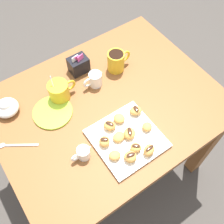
% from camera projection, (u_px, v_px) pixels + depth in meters
% --- Properties ---
extents(ground_plane, '(8.00, 8.00, 0.00)m').
position_uv_depth(ground_plane, '(109.00, 162.00, 1.79)').
color(ground_plane, '#423D38').
extents(dining_table, '(1.01, 0.79, 0.71)m').
position_uv_depth(dining_table, '(107.00, 119.00, 1.30)').
color(dining_table, brown).
rests_on(dining_table, ground_plane).
extents(pastry_plate_square, '(0.27, 0.27, 0.02)m').
position_uv_depth(pastry_plate_square, '(127.00, 139.00, 1.09)').
color(pastry_plate_square, white).
rests_on(pastry_plate_square, dining_table).
extents(coffee_mug_mustard_left, '(0.13, 0.09, 0.14)m').
position_uv_depth(coffee_mug_mustard_left, '(59.00, 91.00, 1.17)').
color(coffee_mug_mustard_left, gold).
rests_on(coffee_mug_mustard_left, dining_table).
extents(coffee_mug_mustard_right, '(0.12, 0.08, 0.10)m').
position_uv_depth(coffee_mug_mustard_right, '(116.00, 61.00, 1.27)').
color(coffee_mug_mustard_right, gold).
rests_on(coffee_mug_mustard_right, dining_table).
extents(cream_pitcher_white, '(0.10, 0.06, 0.07)m').
position_uv_depth(cream_pitcher_white, '(95.00, 79.00, 1.22)').
color(cream_pitcher_white, white).
rests_on(cream_pitcher_white, dining_table).
extents(sugar_caddy, '(0.09, 0.07, 0.11)m').
position_uv_depth(sugar_caddy, '(78.00, 65.00, 1.27)').
color(sugar_caddy, black).
rests_on(sugar_caddy, dining_table).
extents(ice_cream_bowl, '(0.10, 0.10, 0.08)m').
position_uv_depth(ice_cream_bowl, '(6.00, 107.00, 1.15)').
color(ice_cream_bowl, white).
rests_on(ice_cream_bowl, dining_table).
extents(chocolate_sauce_pitcher, '(0.09, 0.05, 0.06)m').
position_uv_depth(chocolate_sauce_pitcher, '(83.00, 153.00, 1.04)').
color(chocolate_sauce_pitcher, white).
rests_on(chocolate_sauce_pitcher, dining_table).
extents(saucer_lime_left, '(0.18, 0.18, 0.01)m').
position_uv_depth(saucer_lime_left, '(53.00, 112.00, 1.17)').
color(saucer_lime_left, '#9EC633').
rests_on(saucer_lime_left, dining_table).
extents(loose_spoon_near_saucer, '(0.14, 0.10, 0.01)m').
position_uv_depth(loose_spoon_near_saucer, '(14.00, 145.00, 1.08)').
color(loose_spoon_near_saucer, silver).
rests_on(loose_spoon_near_saucer, dining_table).
extents(beignet_0, '(0.07, 0.07, 0.04)m').
position_uv_depth(beignet_0, '(104.00, 142.00, 1.06)').
color(beignet_0, '#D19347').
rests_on(beignet_0, pastry_plate_square).
extents(chocolate_drizzle_0, '(0.03, 0.03, 0.00)m').
position_uv_depth(chocolate_drizzle_0, '(104.00, 139.00, 1.04)').
color(chocolate_drizzle_0, '#381E11').
rests_on(chocolate_drizzle_0, beignet_0).
extents(beignet_1, '(0.06, 0.06, 0.03)m').
position_uv_depth(beignet_1, '(147.00, 127.00, 1.10)').
color(beignet_1, '#D19347').
rests_on(beignet_1, pastry_plate_square).
extents(beignet_2, '(0.06, 0.06, 0.03)m').
position_uv_depth(beignet_2, '(136.00, 111.00, 1.14)').
color(beignet_2, '#D19347').
rests_on(beignet_2, pastry_plate_square).
extents(chocolate_drizzle_2, '(0.02, 0.03, 0.00)m').
position_uv_depth(chocolate_drizzle_2, '(136.00, 109.00, 1.12)').
color(chocolate_drizzle_2, '#381E11').
rests_on(chocolate_drizzle_2, beignet_2).
extents(beignet_3, '(0.07, 0.07, 0.04)m').
position_uv_depth(beignet_3, '(129.00, 133.00, 1.08)').
color(beignet_3, '#D19347').
rests_on(beignet_3, pastry_plate_square).
extents(chocolate_drizzle_3, '(0.03, 0.04, 0.00)m').
position_uv_depth(chocolate_drizzle_3, '(130.00, 131.00, 1.06)').
color(chocolate_drizzle_3, '#381E11').
rests_on(chocolate_drizzle_3, beignet_3).
extents(beignet_4, '(0.06, 0.05, 0.03)m').
position_uv_depth(beignet_4, '(119.00, 137.00, 1.07)').
color(beignet_4, '#D19347').
rests_on(beignet_4, pastry_plate_square).
extents(beignet_5, '(0.07, 0.07, 0.04)m').
position_uv_depth(beignet_5, '(110.00, 126.00, 1.10)').
color(beignet_5, '#D19347').
rests_on(beignet_5, pastry_plate_square).
extents(chocolate_drizzle_5, '(0.03, 0.04, 0.00)m').
position_uv_depth(chocolate_drizzle_5, '(110.00, 123.00, 1.08)').
color(chocolate_drizzle_5, '#381E11').
rests_on(chocolate_drizzle_5, beignet_5).
extents(beignet_6, '(0.05, 0.05, 0.03)m').
position_uv_depth(beignet_6, '(119.00, 119.00, 1.12)').
color(beignet_6, '#D19347').
rests_on(beignet_6, pastry_plate_square).
extents(beignet_7, '(0.06, 0.06, 0.03)m').
position_uv_depth(beignet_7, '(136.00, 148.00, 1.04)').
color(beignet_7, '#D19347').
rests_on(beignet_7, pastry_plate_square).
extents(chocolate_drizzle_7, '(0.03, 0.03, 0.00)m').
position_uv_depth(chocolate_drizzle_7, '(136.00, 146.00, 1.03)').
color(chocolate_drizzle_7, '#381E11').
rests_on(chocolate_drizzle_7, beignet_7).
extents(beignet_8, '(0.06, 0.05, 0.03)m').
position_uv_depth(beignet_8, '(115.00, 156.00, 1.03)').
color(beignet_8, '#D19347').
rests_on(beignet_8, pastry_plate_square).
extents(beignet_9, '(0.06, 0.06, 0.04)m').
position_uv_depth(beignet_9, '(130.00, 157.00, 1.02)').
color(beignet_9, '#D19347').
rests_on(beignet_9, pastry_plate_square).
extents(chocolate_drizzle_9, '(0.04, 0.03, 0.00)m').
position_uv_depth(chocolate_drizzle_9, '(131.00, 155.00, 1.00)').
color(chocolate_drizzle_9, '#381E11').
rests_on(chocolate_drizzle_9, beignet_9).
extents(beignet_10, '(0.07, 0.06, 0.04)m').
position_uv_depth(beignet_10, '(150.00, 150.00, 1.04)').
color(beignet_10, '#D19347').
rests_on(beignet_10, pastry_plate_square).
extents(chocolate_drizzle_10, '(0.04, 0.02, 0.00)m').
position_uv_depth(chocolate_drizzle_10, '(150.00, 148.00, 1.02)').
color(chocolate_drizzle_10, '#381E11').
rests_on(chocolate_drizzle_10, beignet_10).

